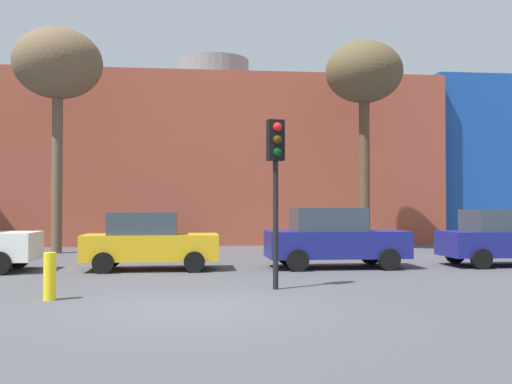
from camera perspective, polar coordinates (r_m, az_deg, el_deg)
name	(u,v)px	position (r m, az deg, el deg)	size (l,w,h in m)	color
ground_plane	(189,308)	(11.06, -6.35, -10.81)	(200.00, 200.00, 0.00)	#47474C
building_backdrop	(213,165)	(34.07, -4.06, 2.57)	(36.65, 13.22, 10.04)	#9E4733
parked_car_2	(149,241)	(17.47, -10.09, -4.60)	(3.79, 1.86, 1.64)	gold
parked_car_3	(334,238)	(17.93, 7.37, -4.33)	(4.08, 2.00, 1.77)	navy
parked_car_4	(505,238)	(19.87, 22.52, -4.02)	(3.95, 1.94, 1.71)	navy
traffic_light_island	(276,164)	(13.22, 1.89, 2.63)	(0.39, 0.38, 3.72)	black
bare_tree_0	(364,77)	(25.70, 10.19, 10.70)	(3.18, 3.18, 8.63)	brown
bare_tree_2	(58,67)	(25.01, -18.24, 11.19)	(3.41, 3.41, 8.70)	brown
bollard_yellow_0	(50,276)	(12.43, -18.93, -7.55)	(0.24, 0.24, 0.92)	yellow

